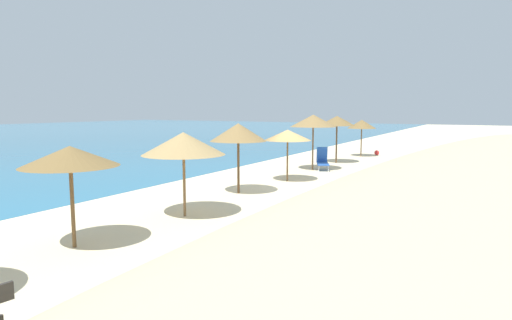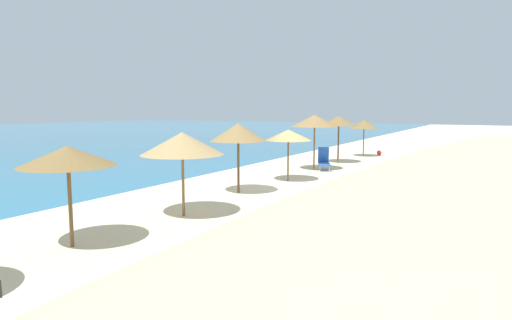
% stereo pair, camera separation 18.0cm
% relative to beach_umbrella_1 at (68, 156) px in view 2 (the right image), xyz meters
% --- Properties ---
extents(ground_plane, '(160.00, 160.00, 0.00)m').
position_rel_beach_umbrella_1_xyz_m(ground_plane, '(10.36, -1.23, -2.18)').
color(ground_plane, beige).
extents(dune_ridge, '(41.97, 10.92, 2.09)m').
position_rel_beach_umbrella_1_xyz_m(dune_ridge, '(8.88, -8.69, -1.14)').
color(dune_ridge, beige).
rests_on(dune_ridge, ground_plane).
extents(beach_umbrella_1, '(2.25, 2.25, 2.43)m').
position_rel_beach_umbrella_1_xyz_m(beach_umbrella_1, '(0.00, 0.00, 0.00)').
color(beach_umbrella_1, brown).
rests_on(beach_umbrella_1, ground_plane).
extents(beach_umbrella_2, '(2.54, 2.54, 2.59)m').
position_rel_beach_umbrella_1_xyz_m(beach_umbrella_2, '(3.68, -0.41, 0.06)').
color(beach_umbrella_2, brown).
rests_on(beach_umbrella_2, ground_plane).
extents(beach_umbrella_3, '(2.19, 2.19, 2.74)m').
position_rel_beach_umbrella_1_xyz_m(beach_umbrella_3, '(7.55, 0.00, 0.20)').
color(beach_umbrella_3, brown).
rests_on(beach_umbrella_3, ground_plane).
extents(beach_umbrella_4, '(2.14, 2.14, 2.35)m').
position_rel_beach_umbrella_1_xyz_m(beach_umbrella_4, '(11.10, -0.45, -0.08)').
color(beach_umbrella_4, brown).
rests_on(beach_umbrella_4, ground_plane).
extents(beach_umbrella_5, '(2.44, 2.44, 2.98)m').
position_rel_beach_umbrella_1_xyz_m(beach_umbrella_5, '(14.99, -0.14, 0.47)').
color(beach_umbrella_5, brown).
rests_on(beach_umbrella_5, ground_plane).
extents(beach_umbrella_6, '(2.22, 2.22, 2.86)m').
position_rel_beach_umbrella_1_xyz_m(beach_umbrella_6, '(18.62, -0.24, 0.37)').
color(beach_umbrella_6, brown).
rests_on(beach_umbrella_6, ground_plane).
extents(beach_umbrella_7, '(1.95, 1.95, 2.54)m').
position_rel_beach_umbrella_1_xyz_m(beach_umbrella_7, '(22.88, -0.60, 0.05)').
color(beach_umbrella_7, brown).
rests_on(beach_umbrella_7, ground_plane).
extents(lounge_chair_1, '(1.49, 1.11, 1.20)m').
position_rel_beach_umbrella_1_xyz_m(lounge_chair_1, '(15.43, -0.54, -1.69)').
color(lounge_chair_1, blue).
rests_on(lounge_chair_1, ground_plane).
extents(beach_ball, '(0.34, 0.34, 0.34)m').
position_rel_beach_umbrella_1_xyz_m(beach_ball, '(24.35, -1.33, -2.01)').
color(beach_ball, red).
rests_on(beach_ball, ground_plane).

